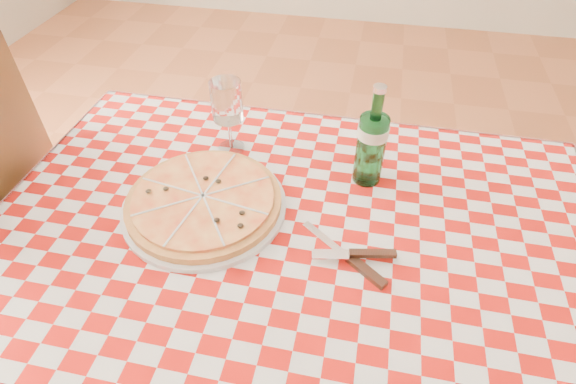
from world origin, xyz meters
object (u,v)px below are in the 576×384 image
at_px(pizza_plate, 204,200).
at_px(wine_glass, 228,117).
at_px(water_bottle, 372,136).
at_px(dining_table, 291,263).

relative_size(pizza_plate, wine_glass, 1.89).
relative_size(water_bottle, wine_glass, 1.29).
bearing_deg(dining_table, water_bottle, 56.39).
xyz_separation_m(dining_table, water_bottle, (0.14, 0.21, 0.22)).
bearing_deg(dining_table, pizza_plate, 169.81).
height_order(water_bottle, wine_glass, water_bottle).
relative_size(dining_table, pizza_plate, 3.37).
bearing_deg(water_bottle, dining_table, -123.61).
height_order(dining_table, wine_glass, wine_glass).
xyz_separation_m(pizza_plate, water_bottle, (0.34, 0.17, 0.10)).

